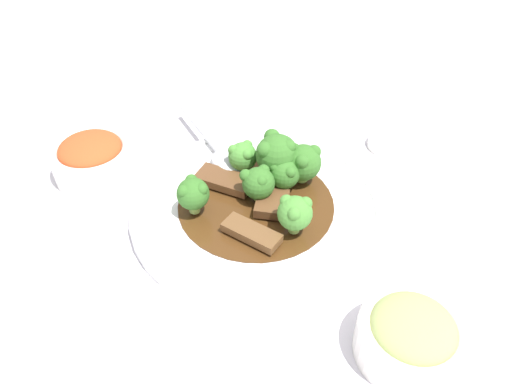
{
  "coord_description": "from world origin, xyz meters",
  "views": [
    {
      "loc": [
        -0.4,
        -0.23,
        0.44
      ],
      "look_at": [
        0.0,
        0.0,
        0.03
      ],
      "focal_mm": 35.0,
      "sensor_mm": 36.0,
      "label": 1
    }
  ],
  "objects": [
    {
      "name": "broccoli_floret_4",
      "position": [
        0.05,
        0.0,
        0.06
      ],
      "size": [
        0.05,
        0.05,
        0.06
      ],
      "color": "#7FA84C",
      "rests_on": "main_plate"
    },
    {
      "name": "broccoli_floret_1",
      "position": [
        -0.05,
        0.06,
        0.05
      ],
      "size": [
        0.04,
        0.04,
        0.05
      ],
      "color": "#8EB756",
      "rests_on": "main_plate"
    },
    {
      "name": "broccoli_floret_5",
      "position": [
        0.07,
        -0.03,
        0.05
      ],
      "size": [
        0.05,
        0.05,
        0.05
      ],
      "color": "#7FA84C",
      "rests_on": "main_plate"
    },
    {
      "name": "broccoli_floret_0",
      "position": [
        0.01,
        0.0,
        0.04
      ],
      "size": [
        0.04,
        0.04,
        0.04
      ],
      "color": "#7FA84C",
      "rests_on": "main_plate"
    },
    {
      "name": "beef_strip_1",
      "position": [
        -0.0,
        -0.02,
        0.03
      ],
      "size": [
        0.06,
        0.05,
        0.01
      ],
      "color": "brown",
      "rests_on": "main_plate"
    },
    {
      "name": "main_plate",
      "position": [
        0.0,
        0.0,
        0.01
      ],
      "size": [
        0.31,
        0.31,
        0.02
      ],
      "color": "white",
      "rests_on": "ground_plane"
    },
    {
      "name": "beef_strip_2",
      "position": [
        -0.05,
        -0.03,
        0.02
      ],
      "size": [
        0.03,
        0.07,
        0.01
      ],
      "color": "brown",
      "rests_on": "main_plate"
    },
    {
      "name": "sauce_dish",
      "position": [
        0.22,
        -0.1,
        0.01
      ],
      "size": [
        0.06,
        0.06,
        0.01
      ],
      "color": "white",
      "rests_on": "ground_plane"
    },
    {
      "name": "beef_strip_0",
      "position": [
        0.01,
        0.05,
        0.02
      ],
      "size": [
        0.04,
        0.08,
        0.01
      ],
      "color": "brown",
      "rests_on": "main_plate"
    },
    {
      "name": "broccoli_floret_3",
      "position": [
        0.04,
        0.04,
        0.04
      ],
      "size": [
        0.04,
        0.04,
        0.04
      ],
      "color": "#8EB756",
      "rests_on": "main_plate"
    },
    {
      "name": "broccoli_floret_2",
      "position": [
        -0.02,
        -0.06,
        0.05
      ],
      "size": [
        0.04,
        0.04,
        0.05
      ],
      "color": "#7FA84C",
      "rests_on": "main_plate"
    },
    {
      "name": "serving_spoon",
      "position": [
        0.05,
        0.08,
        0.03
      ],
      "size": [
        0.12,
        0.18,
        0.01
      ],
      "color": "#B7B7BC",
      "rests_on": "main_plate"
    },
    {
      "name": "side_bowl_kimchi",
      "position": [
        -0.04,
        0.23,
        0.03
      ],
      "size": [
        0.11,
        0.11,
        0.06
      ],
      "color": "white",
      "rests_on": "ground_plane"
    },
    {
      "name": "ground_plane",
      "position": [
        0.0,
        0.0,
        0.0
      ],
      "size": [
        4.0,
        4.0,
        0.0
      ],
      "primitive_type": "plane",
      "color": "silver"
    },
    {
      "name": "side_bowl_appetizer",
      "position": [
        -0.1,
        -0.22,
        0.03
      ],
      "size": [
        0.1,
        0.1,
        0.06
      ],
      "color": "white",
      "rests_on": "ground_plane"
    },
    {
      "name": "broccoli_floret_6",
      "position": [
        0.04,
        -0.02,
        0.04
      ],
      "size": [
        0.04,
        0.04,
        0.04
      ],
      "color": "#8EB756",
      "rests_on": "main_plate"
    }
  ]
}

